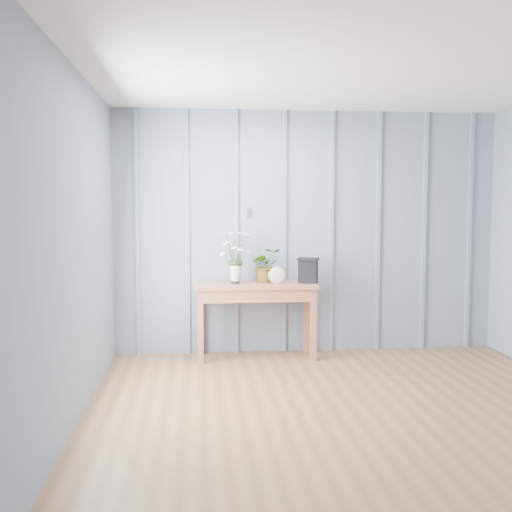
{
  "coord_description": "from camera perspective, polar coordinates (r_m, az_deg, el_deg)",
  "views": [
    {
      "loc": [
        -1.15,
        -3.91,
        1.52
      ],
      "look_at": [
        -0.57,
        1.94,
        1.03
      ],
      "focal_mm": 42.0,
      "sensor_mm": 36.0,
      "label": 1
    }
  ],
  "objects": [
    {
      "name": "sideboard",
      "position": [
        5.99,
        -0.05,
        -3.72
      ],
      "size": [
        1.2,
        0.45,
        0.75
      ],
      "color": "#A05B3D",
      "rests_on": "ground"
    },
    {
      "name": "daisy_vase",
      "position": [
        5.93,
        -2.0,
        0.51
      ],
      "size": [
        0.37,
        0.28,
        0.53
      ],
      "color": "black",
      "rests_on": "sideboard"
    },
    {
      "name": "ground",
      "position": [
        4.35,
        10.49,
        -15.8
      ],
      "size": [
        4.5,
        4.5,
        0.0
      ],
      "primitive_type": "plane",
      "color": "brown",
      "rests_on": "ground"
    },
    {
      "name": "room_shell",
      "position": [
        4.98,
        7.87,
        10.1
      ],
      "size": [
        4.0,
        4.5,
        2.5
      ],
      "color": "gray",
      "rests_on": "ground"
    },
    {
      "name": "felt_disc_vessel",
      "position": [
        5.95,
        2.0,
        -1.84
      ],
      "size": [
        0.17,
        0.07,
        0.17
      ],
      "primitive_type": "ellipsoid",
      "rotation": [
        0.0,
        0.0,
        -0.12
      ],
      "color": "#9C5267",
      "rests_on": "sideboard"
    },
    {
      "name": "carved_box",
      "position": [
        6.03,
        4.98,
        -1.35
      ],
      "size": [
        0.25,
        0.22,
        0.25
      ],
      "color": "black",
      "rests_on": "sideboard"
    },
    {
      "name": "spider_plant",
      "position": [
        6.1,
        0.91,
        -0.86
      ],
      "size": [
        0.35,
        0.31,
        0.34
      ],
      "primitive_type": "imported",
      "rotation": [
        0.0,
        0.0,
        0.16
      ],
      "color": "black",
      "rests_on": "sideboard"
    }
  ]
}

